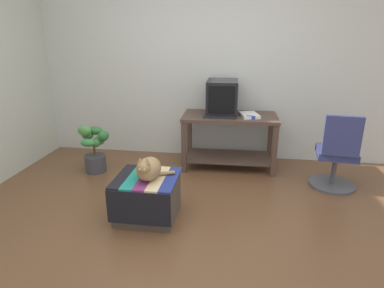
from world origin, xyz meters
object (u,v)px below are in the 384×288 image
Objects in this scene: desk at (229,132)px; potted_plant at (95,150)px; cat at (148,169)px; tv_monitor at (222,98)px; book at (249,115)px; office_chair at (337,157)px; ottoman_with_blanket at (147,197)px; stapler at (251,118)px; keyboard at (220,117)px.

desk is 1.75m from potted_plant.
tv_monitor is at bearing 71.43° from cat.
cat is at bearing -139.06° from book.
potted_plant is 2.92m from office_chair.
desk is 2.08× the size of ottoman_with_blanket.
keyboard is at bearing 96.12° from stapler.
keyboard reaches higher than potted_plant.
cat is (-0.58, -1.49, -0.40)m from tv_monitor.
stapler is (0.98, 1.22, 0.52)m from ottoman_with_blanket.
keyboard is 0.64× the size of potted_plant.
stapler reaches higher than desk.
office_chair is at bearing -38.93° from book.
stapler reaches higher than book.
ottoman_with_blanket is 2.16m from office_chair.
keyboard is 1.43m from office_chair.
cat reaches higher than ottoman_with_blanket.
tv_monitor is 1.54m from office_chair.
book is 0.13m from stapler.
cat is 0.56× the size of potted_plant.
book is at bearing -18.33° from tv_monitor.
tv_monitor is at bearing 17.24° from potted_plant.
desk is 0.35m from book.
ottoman_with_blanket is at bearing -44.95° from potted_plant.
book is 0.85× the size of cat.
office_chair is at bearing 25.06° from ottoman_with_blanket.
office_chair reaches higher than book.
tv_monitor is 1.73m from ottoman_with_blanket.
keyboard reaches higher than cat.
potted_plant is at bearing 107.55° from stapler.
desk is 0.46m from tv_monitor.
potted_plant is (-1.69, -0.42, -0.19)m from desk.
book is at bearing 54.34° from ottoman_with_blanket.
stapler is at bearing -2.78° from keyboard.
ottoman_with_blanket is at bearing -118.84° from desk.
stapler reaches higher than ottoman_with_blanket.
stapler is (0.26, -0.17, 0.25)m from desk.
desk is at bearing 50.34° from keyboard.
tv_monitor is 0.48m from stapler.
office_chair is (1.23, -0.47, -0.09)m from desk.
keyboard is 0.45× the size of office_chair.
cat reaches higher than potted_plant.
tv_monitor reaches higher than stapler.
potted_plant is 0.70× the size of office_chair.
ottoman_with_blanket is at bearing -114.19° from tv_monitor.
cat is at bearing -117.07° from desk.
potted_plant is at bearing 135.05° from ottoman_with_blanket.
tv_monitor reaches higher than potted_plant.
potted_plant is at bearing -167.26° from desk.
desk is 11.04× the size of stapler.
ottoman_with_blanket is at bearing 135.30° from cat.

